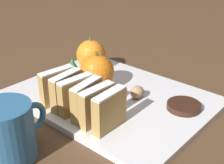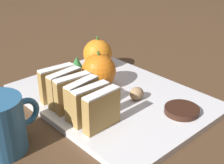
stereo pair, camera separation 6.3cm
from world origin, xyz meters
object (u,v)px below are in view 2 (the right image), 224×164
orange_near (98,54)px  orange_far (99,71)px  walnut (137,93)px  chocolate_cookie (182,110)px

orange_near → orange_far: orange_far is taller
orange_near → orange_far: bearing=-128.9°
walnut → orange_far: bearing=101.7°
orange_far → walnut: (0.02, -0.09, -0.02)m
chocolate_cookie → orange_far: bearing=103.0°
orange_far → walnut: orange_far is taller
walnut → orange_near: bearing=74.7°
walnut → chocolate_cookie: (0.02, -0.09, -0.01)m
orange_near → chocolate_cookie: 0.28m
orange_far → chocolate_cookie: orange_far is taller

